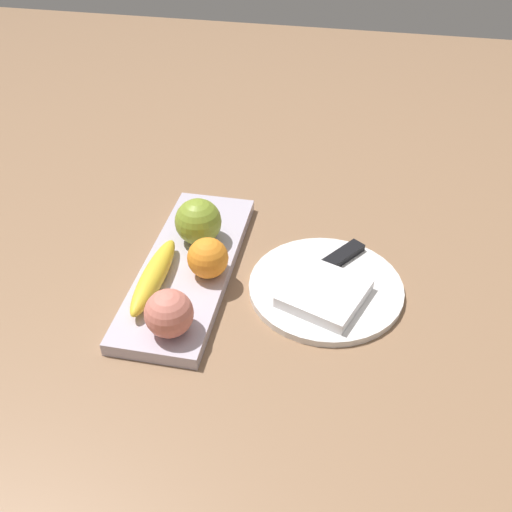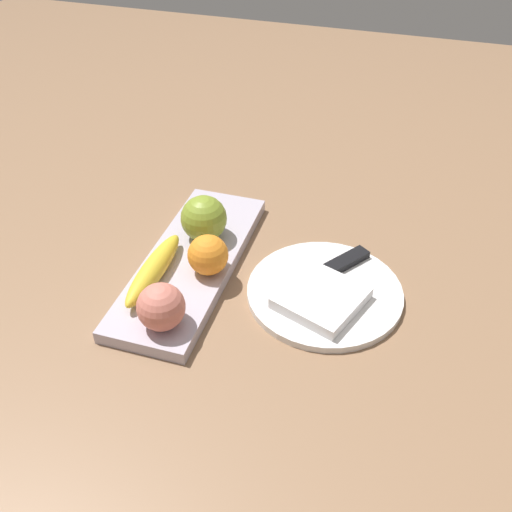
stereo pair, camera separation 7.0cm
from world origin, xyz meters
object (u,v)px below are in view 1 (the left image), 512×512
object	(u,v)px
banana	(154,276)
folded_napkin	(324,293)
fruit_tray	(189,267)
knife	(335,261)
dinner_plate	(326,288)
peach	(169,313)
orange_near_apple	(208,258)
apple	(198,222)

from	to	relation	value
banana	folded_napkin	size ratio (longest dim) A/B	1.53
fruit_tray	banana	world-z (taller)	banana
folded_napkin	knife	bearing A→B (deg)	174.42
fruit_tray	dinner_plate	bearing A→B (deg)	90.00
banana	knife	size ratio (longest dim) A/B	1.09
peach	banana	bearing A→B (deg)	-148.63
dinner_plate	fruit_tray	bearing A→B (deg)	-90.00
orange_near_apple	folded_napkin	size ratio (longest dim) A/B	0.55
fruit_tray	dinner_plate	world-z (taller)	fruit_tray
orange_near_apple	knife	xyz separation A→B (m)	(-0.07, 0.19, -0.04)
knife	banana	bearing A→B (deg)	-30.92
apple	dinner_plate	size ratio (longest dim) A/B	0.32
peach	knife	xyz separation A→B (m)	(-0.20, 0.21, -0.04)
apple	folded_napkin	world-z (taller)	apple
banana	orange_near_apple	bearing A→B (deg)	-61.02
apple	dinner_plate	bearing A→B (deg)	74.84
orange_near_apple	dinner_plate	world-z (taller)	orange_near_apple
orange_near_apple	dinner_plate	bearing A→B (deg)	96.45
banana	knife	bearing A→B (deg)	-65.80
apple	peach	xyz separation A→B (m)	(0.20, 0.02, -0.00)
folded_napkin	knife	xyz separation A→B (m)	(-0.08, 0.01, -0.00)
dinner_plate	folded_napkin	bearing A→B (deg)	0.00
peach	folded_napkin	bearing A→B (deg)	120.44
apple	peach	world-z (taller)	apple
folded_napkin	apple	bearing A→B (deg)	-112.19
fruit_tray	peach	bearing A→B (deg)	7.38
banana	orange_near_apple	distance (m)	0.08
folded_napkin	dinner_plate	bearing A→B (deg)	180.00
banana	dinner_plate	distance (m)	0.26
orange_near_apple	folded_napkin	distance (m)	0.18
orange_near_apple	apple	bearing A→B (deg)	-155.07
peach	knife	distance (m)	0.29
apple	knife	bearing A→B (deg)	88.68
peach	folded_napkin	distance (m)	0.23
fruit_tray	folded_napkin	size ratio (longest dim) A/B	3.37
apple	orange_near_apple	xyz separation A→B (m)	(0.08, 0.04, -0.01)
apple	orange_near_apple	distance (m)	0.09
orange_near_apple	knife	world-z (taller)	orange_near_apple
fruit_tray	banana	bearing A→B (deg)	-29.80
banana	fruit_tray	bearing A→B (deg)	-29.01
fruit_tray	knife	xyz separation A→B (m)	(-0.05, 0.23, 0.01)
folded_napkin	peach	bearing A→B (deg)	-59.56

